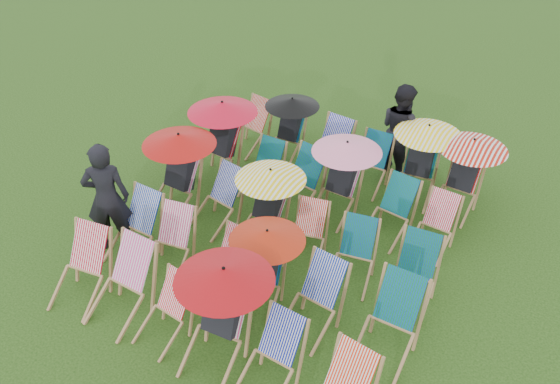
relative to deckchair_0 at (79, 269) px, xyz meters
The scene contains 32 objects.
ground 2.97m from the deckchair_0, 48.74° to the left, with size 100.00×100.00×0.00m, color black.
deckchair_0 is the anchor object (origin of this frame).
deckchair_1 0.71m from the deckchair_0, ahead, with size 0.73×0.98×1.03m.
deckchair_2 1.46m from the deckchair_0, ahead, with size 0.66×0.84×0.84m.
deckchair_3 2.29m from the deckchair_0, ahead, with size 1.20×1.26×1.42m.
deckchair_4 3.02m from the deckchair_0, ahead, with size 0.67×0.88×0.91m.
deckchair_6 1.07m from the deckchair_0, 88.41° to the left, with size 0.68×0.92×0.96m.
deckchair_7 1.27m from the deckchair_0, 57.34° to the left, with size 0.72×0.92×0.91m.
deckchair_8 2.00m from the deckchair_0, 36.01° to the left, with size 0.61×0.80×0.82m.
deckchair_9 2.51m from the deckchair_0, 27.05° to the left, with size 1.02×1.10×1.21m.
deckchair_10 3.22m from the deckchair_0, 19.52° to the left, with size 0.73×0.94×0.95m.
deckchair_11 4.21m from the deckchair_0, 16.09° to the left, with size 0.69×0.95×1.02m.
deckchair_12 2.31m from the deckchair_0, 92.39° to the left, with size 1.17×1.23×1.39m.
deckchair_13 2.39m from the deckchair_0, 73.34° to the left, with size 0.77×0.95×0.93m.
deckchair_14 2.80m from the deckchair_0, 56.11° to the left, with size 1.07×1.13×1.27m.
deckchair_15 3.26m from the deckchair_0, 45.12° to the left, with size 0.67×0.83×0.82m.
deckchair_16 3.80m from the deckchair_0, 35.02° to the left, with size 0.71×0.89×0.88m.
deckchair_17 4.54m from the deckchair_0, 28.65° to the left, with size 0.68×0.91×0.94m.
deckchair_18 3.49m from the deckchair_0, 91.34° to the left, with size 1.20×1.27×1.43m.
deckchair_19 3.54m from the deckchair_0, 76.25° to the left, with size 0.59×0.81×0.87m.
deckchair_20 3.70m from the deckchair_0, 64.59° to the left, with size 0.78×0.98×0.97m.
deckchair_21 4.17m from the deckchair_0, 57.40° to the left, with size 1.11×1.16×1.32m.
deckchair_22 4.65m from the deckchair_0, 46.86° to the left, with size 0.72×0.92×0.91m.
deckchair_23 5.18m from the deckchair_0, 41.49° to the left, with size 0.61×0.81×0.84m.
deckchair_24 4.55m from the deckchair_0, 91.63° to the left, with size 0.74×0.93×0.91m.
deckchair_25 4.68m from the deckchair_0, 81.84° to the left, with size 0.99×1.03×1.18m.
deckchair_26 4.75m from the deckchair_0, 70.88° to the left, with size 0.75×0.97×0.97m.
deckchair_27 5.07m from the deckchair_0, 62.21° to the left, with size 0.60×0.83×0.90m.
deckchair_28 5.63m from the deckchair_0, 55.46° to the left, with size 1.11×1.19×1.32m.
deckchair_29 6.05m from the deckchair_0, 49.54° to the left, with size 1.10×1.15×1.30m.
person_left 1.17m from the deckchair_0, 109.53° to the left, with size 0.66×0.44×1.82m, color black.
person_rear 5.84m from the deckchair_0, 63.35° to the left, with size 0.83×0.64×1.70m, color black.
Camera 1 is at (3.59, -6.32, 6.27)m, focal length 40.00 mm.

